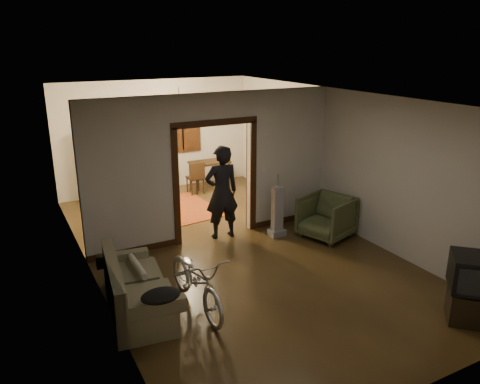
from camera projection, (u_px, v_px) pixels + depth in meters
floor at (232, 249)px, 8.70m from camera, size 5.00×8.50×0.01m
ceiling at (232, 96)px, 7.84m from camera, size 5.00×8.50×0.01m
wall_back at (156, 136)px, 11.84m from camera, size 5.00×0.02×2.80m
wall_left at (87, 198)px, 7.15m from camera, size 0.02×8.50×2.80m
wall_right at (343, 161)px, 9.38m from camera, size 0.02×8.50×2.80m
partition_wall at (214, 167)px, 8.90m from camera, size 5.00×0.14×2.80m
door_casing at (214, 182)px, 8.99m from camera, size 1.74×0.20×2.32m
far_window at (182, 128)px, 12.07m from camera, size 0.98×0.06×1.28m
chandelier at (179, 106)px, 10.08m from camera, size 0.24×0.24×0.24m
light_switch at (264, 169)px, 9.35m from camera, size 0.08×0.01×0.12m
sofa at (137, 284)px, 6.61m from camera, size 1.01×1.85×0.81m
rolled_paper at (138, 266)px, 6.87m from camera, size 0.09×0.75×0.09m
jacket at (161, 296)px, 5.79m from camera, size 0.50×0.38×0.15m
bicycle at (196, 280)px, 6.65m from camera, size 0.63×1.70×0.89m
armchair at (326, 217)px, 9.11m from camera, size 1.14×1.13×0.83m
tv_stand at (465, 306)px, 6.41m from camera, size 0.66×0.66×0.45m
crt_tv at (471, 273)px, 6.26m from camera, size 0.76×0.76×0.49m
vacuum at (277, 211)px, 9.17m from camera, size 0.33×0.27×1.00m
person at (222, 192)px, 8.97m from camera, size 0.70×0.49×1.84m
oriental_rug at (180, 209)px, 10.77m from camera, size 1.73×2.14×0.02m
locker at (112, 163)px, 11.26m from camera, size 0.94×0.61×1.76m
globe at (108, 119)px, 10.94m from camera, size 0.26×0.26×0.26m
desk at (210, 176)px, 12.07m from camera, size 1.12×0.83×0.74m
desk_chair at (195, 178)px, 11.74m from camera, size 0.40×0.40×0.83m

